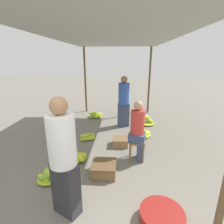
{
  "coord_description": "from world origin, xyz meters",
  "views": [
    {
      "loc": [
        0.27,
        -1.24,
        2.18
      ],
      "look_at": [
        0.0,
        2.88,
        0.93
      ],
      "focal_mm": 28.0,
      "sensor_mm": 36.0,
      "label": 1
    }
  ],
  "objects_px": {
    "banana_pile_left_2": "(95,115)",
    "banana_pile_right_0": "(142,134)",
    "basin_black": "(162,217)",
    "crate_near": "(120,142)",
    "vendor_foreground": "(63,158)",
    "banana_pile_left_1": "(88,136)",
    "crate_mid": "(104,169)",
    "banana_pile_left_3": "(75,157)",
    "banana_pile_left_0": "(47,177)",
    "shopper_walking_mid": "(124,101)",
    "banana_pile_right_1": "(147,122)",
    "stool": "(137,145)",
    "vendor_seated": "(138,130)"
  },
  "relations": [
    {
      "from": "stool",
      "to": "banana_pile_left_3",
      "type": "xyz_separation_m",
      "value": [
        -1.37,
        -0.12,
        -0.29
      ]
    },
    {
      "from": "shopper_walking_mid",
      "to": "banana_pile_right_0",
      "type": "bearing_deg",
      "value": -56.86
    },
    {
      "from": "shopper_walking_mid",
      "to": "stool",
      "type": "bearing_deg",
      "value": -81.88
    },
    {
      "from": "banana_pile_left_0",
      "to": "banana_pile_left_1",
      "type": "relative_size",
      "value": 0.85
    },
    {
      "from": "stool",
      "to": "crate_mid",
      "type": "distance_m",
      "value": 0.92
    },
    {
      "from": "basin_black",
      "to": "banana_pile_right_0",
      "type": "height_order",
      "value": "banana_pile_right_0"
    },
    {
      "from": "banana_pile_right_1",
      "to": "shopper_walking_mid",
      "type": "xyz_separation_m",
      "value": [
        -0.82,
        -0.15,
        0.76
      ]
    },
    {
      "from": "banana_pile_left_3",
      "to": "crate_mid",
      "type": "xyz_separation_m",
      "value": [
        0.7,
        -0.46,
        0.04
      ]
    },
    {
      "from": "banana_pile_left_0",
      "to": "banana_pile_left_3",
      "type": "bearing_deg",
      "value": 67.57
    },
    {
      "from": "basin_black",
      "to": "banana_pile_left_1",
      "type": "bearing_deg",
      "value": 120.8
    },
    {
      "from": "banana_pile_right_1",
      "to": "banana_pile_left_2",
      "type": "bearing_deg",
      "value": 160.62
    },
    {
      "from": "stool",
      "to": "crate_mid",
      "type": "height_order",
      "value": "stool"
    },
    {
      "from": "banana_pile_left_0",
      "to": "crate_near",
      "type": "bearing_deg",
      "value": 49.54
    },
    {
      "from": "banana_pile_left_1",
      "to": "banana_pile_right_1",
      "type": "bearing_deg",
      "value": 33.87
    },
    {
      "from": "banana_pile_right_0",
      "to": "shopper_walking_mid",
      "type": "xyz_separation_m",
      "value": [
        -0.56,
        0.85,
        0.78
      ]
    },
    {
      "from": "banana_pile_left_1",
      "to": "crate_mid",
      "type": "distance_m",
      "value": 1.71
    },
    {
      "from": "stool",
      "to": "vendor_seated",
      "type": "height_order",
      "value": "vendor_seated"
    },
    {
      "from": "banana_pile_right_0",
      "to": "shopper_walking_mid",
      "type": "bearing_deg",
      "value": 123.14
    },
    {
      "from": "vendor_foreground",
      "to": "crate_mid",
      "type": "height_order",
      "value": "vendor_foreground"
    },
    {
      "from": "banana_pile_left_2",
      "to": "banana_pile_right_1",
      "type": "height_order",
      "value": "banana_pile_right_1"
    },
    {
      "from": "banana_pile_left_1",
      "to": "banana_pile_left_2",
      "type": "bearing_deg",
      "value": 92.82
    },
    {
      "from": "banana_pile_left_2",
      "to": "banana_pile_right_0",
      "type": "distance_m",
      "value": 2.35
    },
    {
      "from": "shopper_walking_mid",
      "to": "banana_pile_left_3",
      "type": "bearing_deg",
      "value": -115.95
    },
    {
      "from": "banana_pile_right_0",
      "to": "crate_near",
      "type": "xyz_separation_m",
      "value": [
        -0.63,
        -0.57,
        0.01
      ]
    },
    {
      "from": "banana_pile_left_3",
      "to": "crate_mid",
      "type": "height_order",
      "value": "crate_mid"
    },
    {
      "from": "banana_pile_left_3",
      "to": "crate_mid",
      "type": "bearing_deg",
      "value": -33.33
    },
    {
      "from": "banana_pile_left_2",
      "to": "crate_near",
      "type": "distance_m",
      "value": 2.47
    },
    {
      "from": "banana_pile_left_0",
      "to": "shopper_walking_mid",
      "type": "height_order",
      "value": "shopper_walking_mid"
    },
    {
      "from": "vendor_foreground",
      "to": "banana_pile_left_3",
      "type": "relative_size",
      "value": 3.06
    },
    {
      "from": "banana_pile_left_2",
      "to": "banana_pile_right_0",
      "type": "relative_size",
      "value": 1.01
    },
    {
      "from": "basin_black",
      "to": "banana_pile_left_1",
      "type": "height_order",
      "value": "basin_black"
    },
    {
      "from": "crate_near",
      "to": "vendor_seated",
      "type": "bearing_deg",
      "value": -59.24
    },
    {
      "from": "shopper_walking_mid",
      "to": "crate_near",
      "type": "bearing_deg",
      "value": -92.86
    },
    {
      "from": "basin_black",
      "to": "crate_mid",
      "type": "relative_size",
      "value": 1.3
    },
    {
      "from": "stool",
      "to": "crate_near",
      "type": "distance_m",
      "value": 0.8
    },
    {
      "from": "vendor_foreground",
      "to": "banana_pile_right_0",
      "type": "relative_size",
      "value": 3.17
    },
    {
      "from": "vendor_seated",
      "to": "crate_mid",
      "type": "relative_size",
      "value": 2.85
    },
    {
      "from": "basin_black",
      "to": "crate_near",
      "type": "bearing_deg",
      "value": 105.35
    },
    {
      "from": "vendor_seated",
      "to": "banana_pile_left_2",
      "type": "bearing_deg",
      "value": 115.95
    },
    {
      "from": "basin_black",
      "to": "banana_pile_left_0",
      "type": "relative_size",
      "value": 1.52
    },
    {
      "from": "banana_pile_left_1",
      "to": "banana_pile_left_2",
      "type": "xyz_separation_m",
      "value": [
        -0.09,
        1.9,
        0.03
      ]
    },
    {
      "from": "banana_pile_left_2",
      "to": "stool",
      "type": "bearing_deg",
      "value": -64.41
    },
    {
      "from": "vendor_foreground",
      "to": "banana_pile_left_1",
      "type": "relative_size",
      "value": 3.62
    },
    {
      "from": "banana_pile_right_0",
      "to": "vendor_foreground",
      "type": "bearing_deg",
      "value": -116.66
    },
    {
      "from": "banana_pile_left_3",
      "to": "basin_black",
      "type": "bearing_deg",
      "value": -42.19
    },
    {
      "from": "banana_pile_left_1",
      "to": "banana_pile_left_0",
      "type": "bearing_deg",
      "value": -101.55
    },
    {
      "from": "banana_pile_right_1",
      "to": "shopper_walking_mid",
      "type": "distance_m",
      "value": 1.13
    },
    {
      "from": "basin_black",
      "to": "banana_pile_right_1",
      "type": "bearing_deg",
      "value": 85.82
    },
    {
      "from": "vendor_seated",
      "to": "basin_black",
      "type": "bearing_deg",
      "value": -81.86
    },
    {
      "from": "vendor_seated",
      "to": "banana_pile_left_2",
      "type": "height_order",
      "value": "vendor_seated"
    }
  ]
}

